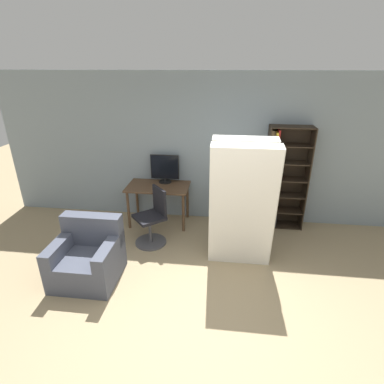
{
  "coord_description": "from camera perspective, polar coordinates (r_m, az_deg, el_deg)",
  "views": [
    {
      "loc": [
        0.23,
        -2.52,
        2.79
      ],
      "look_at": [
        -0.25,
        1.51,
        1.05
      ],
      "focal_mm": 28.0,
      "sensor_mm": 36.0,
      "label": 1
    }
  ],
  "objects": [
    {
      "name": "ground_plane",
      "position": [
        3.76,
        1.17,
        -24.61
      ],
      "size": [
        16.0,
        16.0,
        0.0
      ],
      "primitive_type": "plane",
      "color": "#9E8966"
    },
    {
      "name": "wall_back",
      "position": [
        5.49,
        4.24,
        7.95
      ],
      "size": [
        8.0,
        0.06,
        2.7
      ],
      "color": "gray",
      "rests_on": "ground"
    },
    {
      "name": "desk",
      "position": [
        5.52,
        -6.45,
        0.16
      ],
      "size": [
        1.12,
        0.66,
        0.75
      ],
      "color": "brown",
      "rests_on": "ground"
    },
    {
      "name": "monitor",
      "position": [
        5.54,
        -5.21,
        4.48
      ],
      "size": [
        0.53,
        0.23,
        0.53
      ],
      "color": "black",
      "rests_on": "desk"
    },
    {
      "name": "office_chair",
      "position": [
        5.01,
        -7.51,
        -5.53
      ],
      "size": [
        0.62,
        0.62,
        0.96
      ],
      "color": "#4C4C51",
      "rests_on": "ground"
    },
    {
      "name": "bookshelf",
      "position": [
        5.55,
        16.43,
        2.18
      ],
      "size": [
        0.73,
        0.34,
        1.85
      ],
      "color": "#2D2319",
      "rests_on": "ground"
    },
    {
      "name": "mattress_near",
      "position": [
        4.26,
        9.6,
        -2.98
      ],
      "size": [
        0.92,
        0.42,
        1.87
      ],
      "color": "silver",
      "rests_on": "ground"
    },
    {
      "name": "mattress_far",
      "position": [
        4.61,
        9.43,
        -0.84
      ],
      "size": [
        0.92,
        0.42,
        1.87
      ],
      "color": "silver",
      "rests_on": "ground"
    },
    {
      "name": "armchair",
      "position": [
        4.49,
        -19.16,
        -11.59
      ],
      "size": [
        0.85,
        0.8,
        0.85
      ],
      "color": "#474C5B",
      "rests_on": "ground"
    }
  ]
}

